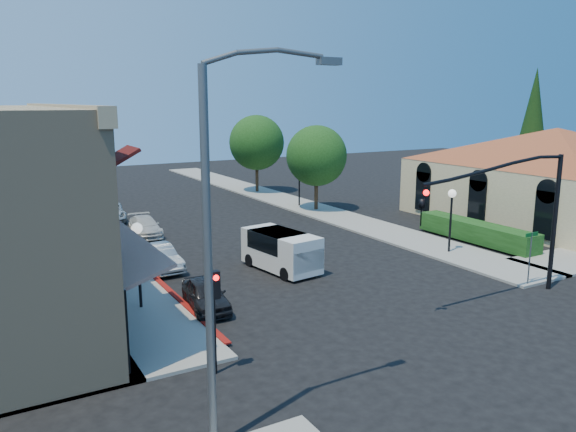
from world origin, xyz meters
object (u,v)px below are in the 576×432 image
secondary_signal (214,303)px  white_van (282,249)px  lamppost_right_near (452,205)px  parked_car_d (109,212)px  street_tree_a (317,156)px  conifer_far (533,123)px  signal_mast_arm (524,203)px  street_name_sign (531,250)px  cobra_streetlight (222,234)px  lamppost_right_far (299,172)px  lamppost_left_near (138,244)px  lamppost_left_far (75,194)px  parked_car_a (206,294)px  street_tree_b (257,143)px  parked_car_c (145,226)px  parked_car_b (159,257)px

secondary_signal → white_van: (7.01, 8.45, -1.21)m
lamppost_right_near → parked_car_d: size_ratio=0.79×
white_van → lamppost_right_near: bearing=-11.1°
street_tree_a → parked_car_d: 15.55m
conifer_far → signal_mast_arm: 27.71m
street_name_sign → cobra_streetlight: bearing=-165.8°
street_tree_a → lamppost_right_far: size_ratio=1.82×
lamppost_left_near → lamppost_left_far: same height
signal_mast_arm → secondary_signal: bearing=-179.6°
street_name_sign → parked_car_a: size_ratio=0.70×
conifer_far → secondary_signal: bearing=-155.3°
street_name_sign → lamppost_right_far: size_ratio=0.70×
lamppost_left_far → white_van: 14.37m
conifer_far → street_tree_a: conifer_far is taller
signal_mast_arm → lamppost_left_far: signal_mast_arm is taller
lamppost_right_far → parked_car_a: size_ratio=1.00×
conifer_far → parked_car_d: conifer_far is taller
street_tree_b → white_van: street_tree_b is taller
parked_car_a → parked_car_d: 19.21m
street_tree_a → signal_mast_arm: 20.71m
white_van → parked_car_d: 16.85m
lamppost_right_near → parked_car_c: bearing=136.8°
parked_car_c → lamppost_right_near: bearing=-39.1°
parked_car_b → parked_car_d: 13.01m
white_van → parked_car_b: (-5.21, 3.14, -0.48)m
street_name_sign → lamppost_left_near: lamppost_left_near is taller
conifer_far → parked_car_d: size_ratio=2.42×
street_name_sign → white_van: 11.45m
street_tree_b → lamppost_left_far: bearing=-150.0°
lamppost_right_near → street_tree_b: bearing=89.3°
conifer_far → cobra_streetlight: 42.20m
lamppost_right_far → parked_car_b: (-14.70, -11.00, -2.11)m
parked_car_c → white_van: bearing=-66.2°
secondary_signal → parked_car_a: 5.93m
street_tree_a → secondary_signal: street_tree_a is taller
cobra_streetlight → lamppost_right_far: size_ratio=2.61×
lamppost_right_far → parked_car_b: 18.48m
secondary_signal → parked_car_b: (1.80, 11.59, -1.69)m
parked_car_c → conifer_far: bearing=-0.2°
street_tree_a → lamppost_left_near: size_ratio=1.82×
lamppost_right_near → parked_car_a: size_ratio=1.00×
conifer_far → lamppost_right_near: 22.21m
cobra_streetlight → parked_car_c: cobra_streetlight is taller
secondary_signal → lamppost_left_far: (-0.50, 20.59, 0.42)m
signal_mast_arm → lamppost_left_near: 15.82m
parked_car_a → parked_car_d: (0.41, 19.20, 0.02)m
street_tree_a → parked_car_c: street_tree_a is taller
street_tree_a → parked_car_c: (-13.60, -1.50, -3.62)m
street_tree_b → secondary_signal: (-16.80, -30.59, -2.23)m
street_name_sign → parked_car_d: (-13.29, 23.80, -1.07)m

